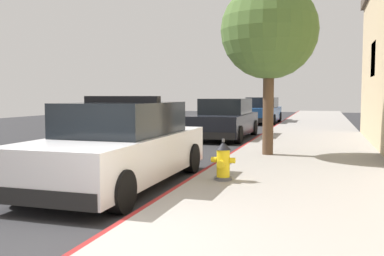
{
  "coord_description": "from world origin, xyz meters",
  "views": [
    {
      "loc": [
        2.32,
        -3.97,
        1.7
      ],
      "look_at": [
        -0.36,
        4.71,
        1.0
      ],
      "focal_mm": 40.22,
      "sensor_mm": 36.0,
      "label": 1
    }
  ],
  "objects_px": {
    "parked_car_silver_ahead": "(225,120)",
    "street_tree": "(269,31)",
    "police_cruiser": "(121,146)",
    "fire_hydrant": "(223,161)",
    "parked_car_dark_far": "(262,111)"
  },
  "relations": [
    {
      "from": "parked_car_dark_far",
      "to": "street_tree",
      "type": "xyz_separation_m",
      "value": [
        2.17,
        -14.6,
        2.59
      ]
    },
    {
      "from": "parked_car_dark_far",
      "to": "fire_hydrant",
      "type": "distance_m",
      "value": 18.38
    },
    {
      "from": "parked_car_dark_far",
      "to": "street_tree",
      "type": "height_order",
      "value": "street_tree"
    },
    {
      "from": "parked_car_silver_ahead",
      "to": "parked_car_dark_far",
      "type": "relative_size",
      "value": 1.0
    },
    {
      "from": "parked_car_dark_far",
      "to": "parked_car_silver_ahead",
      "type": "bearing_deg",
      "value": -90.82
    },
    {
      "from": "police_cruiser",
      "to": "fire_hydrant",
      "type": "bearing_deg",
      "value": 10.26
    },
    {
      "from": "parked_car_silver_ahead",
      "to": "police_cruiser",
      "type": "bearing_deg",
      "value": -89.5
    },
    {
      "from": "parked_car_dark_far",
      "to": "fire_hydrant",
      "type": "height_order",
      "value": "parked_car_dark_far"
    },
    {
      "from": "parked_car_silver_ahead",
      "to": "street_tree",
      "type": "relative_size",
      "value": 1.09
    },
    {
      "from": "fire_hydrant",
      "to": "parked_car_silver_ahead",
      "type": "bearing_deg",
      "value": 102.42
    },
    {
      "from": "police_cruiser",
      "to": "fire_hydrant",
      "type": "relative_size",
      "value": 6.37
    },
    {
      "from": "parked_car_dark_far",
      "to": "street_tree",
      "type": "bearing_deg",
      "value": -81.56
    },
    {
      "from": "police_cruiser",
      "to": "street_tree",
      "type": "bearing_deg",
      "value": 61.12
    },
    {
      "from": "parked_car_silver_ahead",
      "to": "fire_hydrant",
      "type": "xyz_separation_m",
      "value": [
        1.96,
        -8.89,
        -0.24
      ]
    },
    {
      "from": "parked_car_silver_ahead",
      "to": "street_tree",
      "type": "height_order",
      "value": "street_tree"
    }
  ]
}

